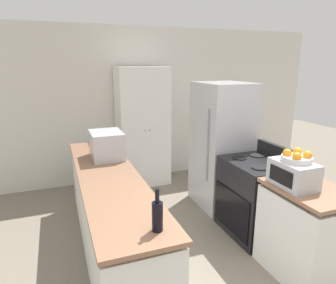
% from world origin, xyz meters
% --- Properties ---
extents(wall_back, '(7.00, 0.06, 2.60)m').
position_xyz_m(wall_back, '(0.00, 3.61, 1.30)').
color(wall_back, silver).
rests_on(wall_back, ground_plane).
extents(counter_left, '(0.60, 2.78, 0.90)m').
position_xyz_m(counter_left, '(-0.83, 1.49, 0.44)').
color(counter_left, silver).
rests_on(counter_left, ground_plane).
extents(counter_right, '(0.60, 0.77, 0.90)m').
position_xyz_m(counter_right, '(0.83, 0.49, 0.44)').
color(counter_right, silver).
rests_on(counter_right, ground_plane).
extents(pantry_cabinet, '(0.82, 0.56, 1.96)m').
position_xyz_m(pantry_cabinet, '(0.05, 3.29, 0.98)').
color(pantry_cabinet, white).
rests_on(pantry_cabinet, ground_plane).
extents(stove, '(0.66, 0.78, 1.06)m').
position_xyz_m(stove, '(0.86, 1.28, 0.46)').
color(stove, black).
rests_on(stove, ground_plane).
extents(refrigerator, '(0.69, 0.79, 1.76)m').
position_xyz_m(refrigerator, '(0.87, 2.11, 0.88)').
color(refrigerator, '#B7B7BC').
rests_on(refrigerator, ground_plane).
extents(microwave, '(0.37, 0.46, 0.32)m').
position_xyz_m(microwave, '(-0.75, 2.06, 1.06)').
color(microwave, '#B2B2B7').
rests_on(microwave, counter_left).
extents(wine_bottle, '(0.08, 0.08, 0.30)m').
position_xyz_m(wine_bottle, '(-0.71, 0.30, 1.02)').
color(wine_bottle, black).
rests_on(wine_bottle, counter_left).
extents(toaster_oven, '(0.29, 0.41, 0.24)m').
position_xyz_m(toaster_oven, '(0.70, 0.58, 1.02)').
color(toaster_oven, '#B2B2B7').
rests_on(toaster_oven, counter_right).
extents(fruit_bowl, '(0.27, 0.27, 0.11)m').
position_xyz_m(fruit_bowl, '(0.72, 0.58, 1.18)').
color(fruit_bowl, silver).
rests_on(fruit_bowl, toaster_oven).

